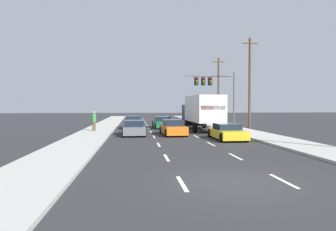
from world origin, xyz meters
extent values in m
plane|color=#2B2B2D|center=(0.00, 25.00, 0.00)|extent=(140.00, 140.00, 0.00)
cube|color=#B2AFA8|center=(6.78, 20.00, 0.07)|extent=(3.07, 80.00, 0.14)
cube|color=#B2AFA8|center=(-6.78, 20.00, 0.07)|extent=(3.07, 80.00, 0.14)
cube|color=silver|center=(-1.70, 0.07, 0.00)|extent=(0.14, 2.00, 0.01)
cube|color=silver|center=(-1.70, 5.07, 0.00)|extent=(0.14, 2.00, 0.01)
cube|color=silver|center=(-1.70, 10.07, 0.00)|extent=(0.14, 2.00, 0.01)
cube|color=silver|center=(-1.70, 15.07, 0.00)|extent=(0.14, 2.00, 0.01)
cube|color=silver|center=(-1.70, 20.07, 0.00)|extent=(0.14, 2.00, 0.01)
cube|color=silver|center=(-1.70, 25.07, 0.00)|extent=(0.14, 2.00, 0.01)
cube|color=silver|center=(-1.70, 30.07, 0.00)|extent=(0.14, 2.00, 0.01)
cube|color=silver|center=(-1.70, 35.07, 0.00)|extent=(0.14, 2.00, 0.01)
cube|color=silver|center=(-1.70, 40.07, 0.00)|extent=(0.14, 2.00, 0.01)
cube|color=silver|center=(-1.70, 45.07, 0.00)|extent=(0.14, 2.00, 0.01)
cube|color=silver|center=(-1.70, 50.07, 0.00)|extent=(0.14, 2.00, 0.01)
cube|color=silver|center=(1.70, 0.07, 0.00)|extent=(0.14, 2.00, 0.01)
cube|color=silver|center=(1.70, 5.07, 0.00)|extent=(0.14, 2.00, 0.01)
cube|color=silver|center=(1.70, 10.07, 0.00)|extent=(0.14, 2.00, 0.01)
cube|color=silver|center=(1.70, 15.07, 0.00)|extent=(0.14, 2.00, 0.01)
cube|color=silver|center=(1.70, 20.07, 0.00)|extent=(0.14, 2.00, 0.01)
cube|color=silver|center=(1.70, 25.07, 0.00)|extent=(0.14, 2.00, 0.01)
cube|color=silver|center=(1.70, 30.07, 0.00)|extent=(0.14, 2.00, 0.01)
cube|color=silver|center=(1.70, 35.07, 0.00)|extent=(0.14, 2.00, 0.01)
cube|color=silver|center=(1.70, 40.07, 0.00)|extent=(0.14, 2.00, 0.01)
cube|color=silver|center=(1.70, 45.07, 0.00)|extent=(0.14, 2.00, 0.01)
cube|color=silver|center=(1.70, 50.07, 0.00)|extent=(0.14, 2.00, 0.01)
cube|color=#B7BABF|center=(-3.45, 24.47, 0.48)|extent=(1.82, 4.41, 0.69)
cube|color=#192333|center=(-3.45, 24.27, 1.09)|extent=(1.55, 2.04, 0.53)
cylinder|color=black|center=(-4.29, 26.09, 0.32)|extent=(0.24, 0.65, 0.64)
cylinder|color=black|center=(-2.70, 26.13, 0.32)|extent=(0.24, 0.65, 0.64)
cylinder|color=black|center=(-4.20, 22.82, 0.32)|extent=(0.24, 0.65, 0.64)
cylinder|color=black|center=(-2.62, 22.86, 0.32)|extent=(0.24, 0.65, 0.64)
cube|color=slate|center=(-3.32, 16.79, 0.45)|extent=(1.90, 4.56, 0.62)
cube|color=#192333|center=(-3.31, 16.64, 1.01)|extent=(1.62, 2.24, 0.49)
cylinder|color=black|center=(-4.19, 18.47, 0.32)|extent=(0.24, 0.65, 0.64)
cylinder|color=black|center=(-2.55, 18.52, 0.32)|extent=(0.24, 0.65, 0.64)
cylinder|color=black|center=(-4.08, 15.06, 0.32)|extent=(0.24, 0.65, 0.64)
cylinder|color=black|center=(-2.44, 15.12, 0.32)|extent=(0.24, 0.65, 0.64)
cube|color=#196B38|center=(-0.19, 24.80, 0.47)|extent=(1.92, 4.68, 0.65)
cube|color=#192333|center=(-0.19, 24.73, 1.03)|extent=(1.64, 2.32, 0.48)
cylinder|color=black|center=(-1.08, 26.54, 0.32)|extent=(0.24, 0.65, 0.64)
cylinder|color=black|center=(0.59, 26.58, 0.32)|extent=(0.24, 0.65, 0.64)
cylinder|color=black|center=(-0.98, 23.01, 0.32)|extent=(0.24, 0.65, 0.64)
cylinder|color=black|center=(0.69, 23.06, 0.32)|extent=(0.24, 0.65, 0.64)
cube|color=orange|center=(0.02, 16.65, 0.47)|extent=(1.91, 4.73, 0.66)
cube|color=#192333|center=(0.02, 16.60, 1.05)|extent=(1.61, 2.39, 0.52)
cylinder|color=black|center=(-0.85, 18.40, 0.32)|extent=(0.25, 0.65, 0.64)
cylinder|color=black|center=(0.75, 18.47, 0.32)|extent=(0.25, 0.65, 0.64)
cylinder|color=black|center=(-0.71, 14.84, 0.32)|extent=(0.25, 0.65, 0.64)
cylinder|color=black|center=(0.90, 14.90, 0.32)|extent=(0.25, 0.65, 0.64)
cube|color=white|center=(3.40, 19.93, 2.19)|extent=(2.60, 7.05, 2.48)
cube|color=red|center=(3.47, 16.44, 2.31)|extent=(2.21, 0.08, 0.36)
cube|color=black|center=(3.31, 24.50, 1.44)|extent=(2.40, 2.19, 2.28)
cylinder|color=black|center=(2.13, 24.47, 0.48)|extent=(0.32, 0.97, 0.96)
cylinder|color=black|center=(4.48, 24.52, 0.48)|extent=(0.32, 0.97, 0.96)
cylinder|color=black|center=(2.25, 18.50, 0.48)|extent=(0.32, 0.97, 0.96)
cylinder|color=black|center=(4.60, 18.55, 0.48)|extent=(0.32, 0.97, 0.96)
cube|color=yellow|center=(3.55, 12.68, 0.44)|extent=(1.89, 4.54, 0.59)
cube|color=#192333|center=(3.55, 12.69, 0.95)|extent=(1.66, 2.05, 0.44)
cylinder|color=black|center=(2.67, 14.39, 0.32)|extent=(0.22, 0.64, 0.64)
cylinder|color=black|center=(4.42, 14.40, 0.32)|extent=(0.22, 0.64, 0.64)
cylinder|color=black|center=(2.68, 10.96, 0.32)|extent=(0.22, 0.64, 0.64)
cylinder|color=black|center=(4.43, 10.97, 0.32)|extent=(0.22, 0.64, 0.64)
cylinder|color=#595B56|center=(8.88, 27.63, 3.29)|extent=(0.20, 0.20, 6.58)
cylinder|color=#595B56|center=(5.80, 27.63, 6.06)|extent=(6.16, 0.14, 0.14)
cube|color=black|center=(5.87, 27.63, 5.41)|extent=(0.40, 0.56, 0.95)
sphere|color=red|center=(5.87, 27.32, 5.71)|extent=(0.20, 0.20, 0.20)
sphere|color=orange|center=(5.87, 27.32, 5.41)|extent=(0.20, 0.20, 0.20)
sphere|color=green|center=(5.87, 27.32, 5.11)|extent=(0.20, 0.20, 0.20)
cube|color=black|center=(5.03, 27.63, 5.41)|extent=(0.40, 0.56, 0.95)
sphere|color=red|center=(5.03, 27.32, 5.71)|extent=(0.20, 0.20, 0.20)
sphere|color=orange|center=(5.03, 27.32, 5.41)|extent=(0.20, 0.20, 0.20)
sphere|color=green|center=(5.03, 27.32, 5.11)|extent=(0.20, 0.20, 0.20)
cube|color=black|center=(4.18, 27.63, 5.41)|extent=(0.40, 0.56, 0.95)
sphere|color=red|center=(4.18, 27.32, 5.71)|extent=(0.20, 0.20, 0.20)
sphere|color=orange|center=(4.18, 27.32, 5.41)|extent=(0.20, 0.20, 0.20)
sphere|color=green|center=(4.18, 27.32, 5.11)|extent=(0.20, 0.20, 0.20)
cylinder|color=brown|center=(9.50, 24.04, 4.98)|extent=(0.28, 0.28, 9.96)
cube|color=brown|center=(9.50, 24.04, 9.36)|extent=(1.80, 0.12, 0.12)
cylinder|color=brown|center=(9.26, 36.29, 4.80)|extent=(0.28, 0.28, 9.59)
cube|color=brown|center=(9.26, 36.29, 8.99)|extent=(1.80, 0.12, 0.12)
cylinder|color=brown|center=(-6.99, 20.01, 0.56)|extent=(0.32, 0.32, 0.85)
cylinder|color=#338C3F|center=(-6.99, 20.01, 1.36)|extent=(0.38, 0.38, 0.74)
sphere|color=tan|center=(-6.99, 20.01, 1.85)|extent=(0.23, 0.23, 0.23)
camera|label=1|loc=(-3.19, -9.85, 2.51)|focal=33.67mm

